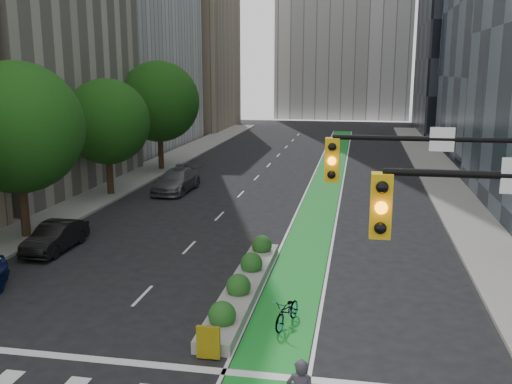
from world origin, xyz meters
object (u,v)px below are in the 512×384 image
at_px(median_planter, 244,283).
at_px(parked_car_left_far, 176,181).
at_px(parked_car_left_mid, 55,237).
at_px(bicycle, 287,311).

bearing_deg(median_planter, parked_car_left_far, 115.90).
bearing_deg(parked_car_left_far, median_planter, -61.76).
relative_size(median_planter, parked_car_left_mid, 2.52).
distance_m(median_planter, parked_car_left_far, 18.88).
distance_m(bicycle, parked_car_left_far, 22.02).
height_order(parked_car_left_mid, parked_car_left_far, parked_car_left_far).
bearing_deg(parked_car_left_mid, median_planter, -18.76).
bearing_deg(bicycle, parked_car_left_far, 132.73).
bearing_deg(parked_car_left_far, bicycle, -59.99).
height_order(bicycle, parked_car_left_mid, parked_car_left_mid).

